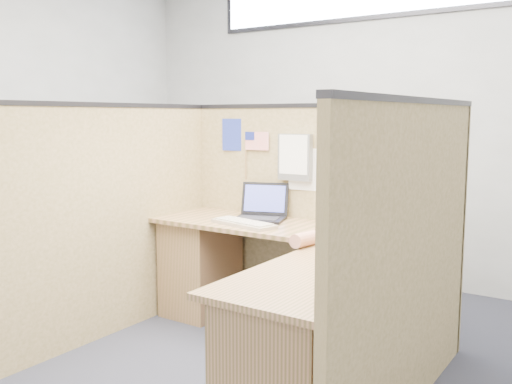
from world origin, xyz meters
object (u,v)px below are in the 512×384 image
Objects in this scene: l_desk at (282,297)px; mouse at (326,233)px; keyboard at (244,223)px; laptop at (264,211)px.

mouse is at bearing 51.35° from l_desk.
l_desk is 16.35× the size of mouse.
laptop is at bearing 104.54° from keyboard.
laptop is 0.70m from mouse.
laptop is at bearing 154.34° from mouse.
laptop reaches higher than keyboard.
mouse is (0.17, 0.21, 0.36)m from l_desk.
laptop is 0.28m from keyboard.
l_desk is 3.94× the size of keyboard.
keyboard reaches higher than l_desk.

